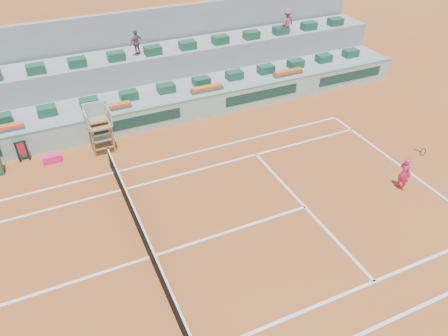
# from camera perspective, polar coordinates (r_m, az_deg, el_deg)

# --- Properties ---
(ground) EXTENTS (90.00, 90.00, 0.00)m
(ground) POSITION_cam_1_polar(r_m,az_deg,el_deg) (15.71, -9.68, -11.42)
(ground) COLOR #96471D
(ground) RESTS_ON ground
(seating_tier_lower) EXTENTS (36.00, 4.00, 1.20)m
(seating_tier_lower) POSITION_cam_1_polar(r_m,az_deg,el_deg) (24.00, -17.25, 7.29)
(seating_tier_lower) COLOR gray
(seating_tier_lower) RESTS_ON ground
(seating_tier_upper) EXTENTS (36.00, 2.40, 2.60)m
(seating_tier_upper) POSITION_cam_1_polar(r_m,az_deg,el_deg) (25.14, -18.20, 10.22)
(seating_tier_upper) COLOR gray
(seating_tier_upper) RESTS_ON ground
(stadium_back_wall) EXTENTS (36.00, 0.40, 4.40)m
(stadium_back_wall) POSITION_cam_1_polar(r_m,az_deg,el_deg) (26.28, -19.16, 13.29)
(stadium_back_wall) COLOR gray
(stadium_back_wall) RESTS_ON ground
(player_bag) EXTENTS (0.84, 0.37, 0.37)m
(player_bag) POSITION_cam_1_polar(r_m,az_deg,el_deg) (21.29, -21.54, 1.16)
(player_bag) COLOR #FD2167
(player_bag) RESTS_ON ground
(spectator_mid) EXTENTS (0.86, 0.62, 1.35)m
(spectator_mid) POSITION_cam_1_polar(r_m,az_deg,el_deg) (24.59, -11.37, 15.75)
(spectator_mid) COLOR #734C5C
(spectator_mid) RESTS_ON seating_tier_upper
(spectator_right) EXTENTS (1.07, 0.77, 1.49)m
(spectator_right) POSITION_cam_1_polar(r_m,az_deg,el_deg) (27.61, 8.22, 18.41)
(spectator_right) COLOR #984C5A
(spectator_right) RESTS_ON seating_tier_upper
(court_lines) EXTENTS (23.89, 11.09, 0.01)m
(court_lines) POSITION_cam_1_polar(r_m,az_deg,el_deg) (15.71, -9.68, -11.41)
(court_lines) COLOR silver
(court_lines) RESTS_ON ground
(tennis_net) EXTENTS (0.10, 11.97, 1.10)m
(tennis_net) POSITION_cam_1_polar(r_m,az_deg,el_deg) (15.34, -9.88, -10.08)
(tennis_net) COLOR black
(tennis_net) RESTS_ON ground
(advertising_hoarding) EXTENTS (36.00, 0.34, 1.26)m
(advertising_hoarding) POSITION_cam_1_polar(r_m,az_deg,el_deg) (22.04, -16.18, 4.97)
(advertising_hoarding) COLOR #8FB5A4
(advertising_hoarding) RESTS_ON ground
(umpire_chair) EXTENTS (1.10, 0.90, 2.40)m
(umpire_chair) POSITION_cam_1_polar(r_m,az_deg,el_deg) (20.73, -16.10, 5.85)
(umpire_chair) COLOR olive
(umpire_chair) RESTS_ON ground
(seat_row_lower) EXTENTS (32.90, 0.60, 0.44)m
(seat_row_lower) POSITION_cam_1_polar(r_m,az_deg,el_deg) (22.83, -17.20, 8.14)
(seat_row_lower) COLOR #194C31
(seat_row_lower) RESTS_ON seating_tier_lower
(seat_row_upper) EXTENTS (32.90, 0.60, 0.44)m
(seat_row_upper) POSITION_cam_1_polar(r_m,az_deg,el_deg) (24.01, -18.63, 12.94)
(seat_row_upper) COLOR #194C31
(seat_row_upper) RESTS_ON seating_tier_upper
(flower_planters) EXTENTS (26.80, 0.36, 0.28)m
(flower_planters) POSITION_cam_1_polar(r_m,az_deg,el_deg) (22.07, -20.58, 6.18)
(flower_planters) COLOR #505050
(flower_planters) RESTS_ON seating_tier_lower
(towel_rack) EXTENTS (0.52, 0.09, 1.03)m
(towel_rack) POSITION_cam_1_polar(r_m,az_deg,el_deg) (21.65, -24.91, 2.17)
(towel_rack) COLOR black
(towel_rack) RESTS_ON ground
(tennis_player) EXTENTS (0.40, 0.85, 2.28)m
(tennis_player) POSITION_cam_1_polar(r_m,az_deg,el_deg) (19.39, 22.52, -0.63)
(tennis_player) COLOR #FD2167
(tennis_player) RESTS_ON ground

